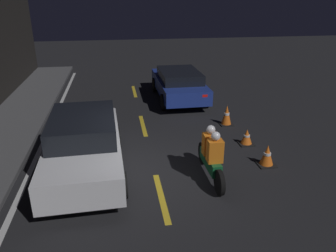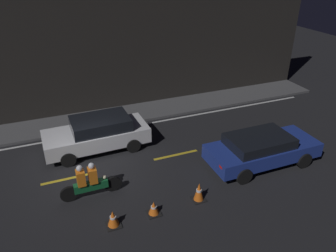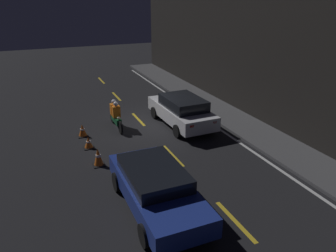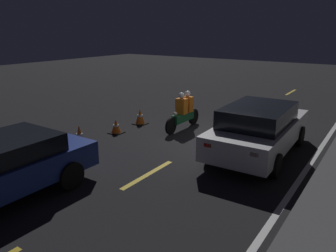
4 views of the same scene
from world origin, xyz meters
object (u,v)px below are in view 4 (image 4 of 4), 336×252
object	(u,v)px
sedan_white	(259,128)
traffic_cone_far	(80,136)
traffic_cone_near	(140,117)
motorcycle	(184,112)
traffic_cone_mid	(116,127)

from	to	relation	value
sedan_white	traffic_cone_far	world-z (taller)	sedan_white
traffic_cone_near	traffic_cone_far	xyz separation A→B (m)	(3.05, 0.10, 0.07)
motorcycle	traffic_cone_mid	world-z (taller)	motorcycle
traffic_cone_mid	traffic_cone_near	bearing A→B (deg)	-178.97
traffic_cone_mid	traffic_cone_far	size ratio (longest dim) A/B	0.68
motorcycle	traffic_cone_mid	size ratio (longest dim) A/B	4.39
motorcycle	traffic_cone_near	world-z (taller)	motorcycle
motorcycle	traffic_cone_near	xyz separation A→B (m)	(0.43, -1.70, -0.36)
motorcycle	traffic_cone_mid	distance (m)	2.49
traffic_cone_mid	traffic_cone_far	world-z (taller)	traffic_cone_far
sedan_white	motorcycle	distance (m)	3.24
sedan_white	motorcycle	size ratio (longest dim) A/B	2.09
motorcycle	traffic_cone_mid	xyz separation A→B (m)	(1.79, -1.67, -0.41)
traffic_cone_mid	traffic_cone_far	bearing A→B (deg)	2.47
traffic_cone_mid	traffic_cone_far	xyz separation A→B (m)	(1.69, 0.07, 0.11)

